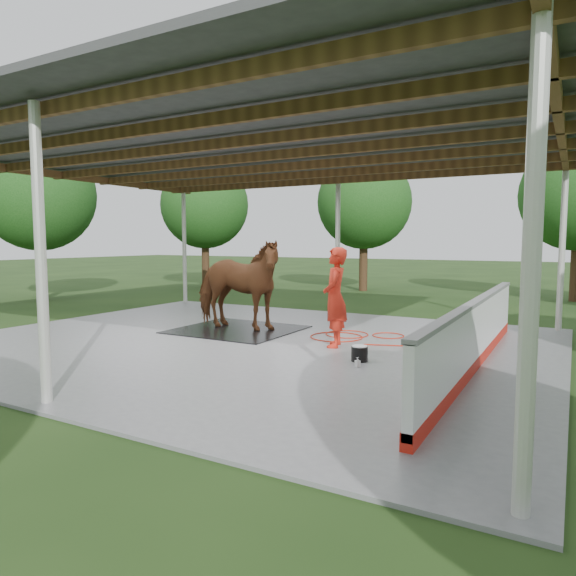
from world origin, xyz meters
The scene contains 12 objects.
ground centered at (0.00, 0.00, 0.00)m, with size 100.00×100.00×0.00m, color #1E3814.
concrete_slab centered at (0.00, 0.00, 0.03)m, with size 12.00×10.00×0.05m, color slate.
pavilion_structure centered at (0.00, 0.00, 3.97)m, with size 12.60×10.60×4.05m.
dasher_board centered at (4.60, 0.00, 0.59)m, with size 0.16×8.00×1.15m.
tree_belt centered at (0.30, 0.90, 3.79)m, with size 28.00×28.00×5.80m.
rubber_mat centered at (-0.97, 1.03, 0.06)m, with size 2.73×2.56×0.02m, color black.
horse centered at (-0.97, 1.03, 1.13)m, with size 1.14×2.50×2.11m, color brown.
handler centered at (1.84, 0.41, 1.04)m, with size 0.72×0.48×1.99m, color red.
wash_bucket centered at (2.74, -0.53, 0.19)m, with size 0.29×0.29×0.27m.
soap_bottle_a centered at (3.61, 0.07, 0.21)m, with size 0.12×0.12×0.32m, color silver.
soap_bottle_b centered at (2.87, -0.93, 0.13)m, with size 0.07×0.08×0.16m, color #338CD8.
hose_coil centered at (1.69, 1.58, 0.06)m, with size 2.81×1.64×0.02m.
Camera 1 is at (5.98, -8.88, 2.17)m, focal length 32.00 mm.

